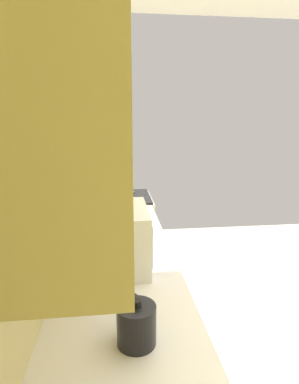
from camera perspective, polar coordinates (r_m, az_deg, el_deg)
wall_back at (r=1.65m, az=-19.04°, el=1.31°), size 3.77×0.12×2.75m
counter_run at (r=1.75m, az=-5.09°, el=-31.72°), size 2.96×0.65×0.92m
upper_cabinets at (r=1.25m, az=-13.60°, el=17.55°), size 1.76×0.32×0.69m
oven_range at (r=3.26m, az=-5.58°, el=-8.70°), size 0.61×0.68×1.10m
microwave at (r=1.68m, az=-6.46°, el=-8.33°), size 0.44×0.36×0.32m
bowl at (r=2.23m, az=-4.62°, el=-6.08°), size 0.19×0.19×0.07m
kettle at (r=1.18m, az=-2.45°, el=-23.39°), size 0.19×0.14×0.17m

